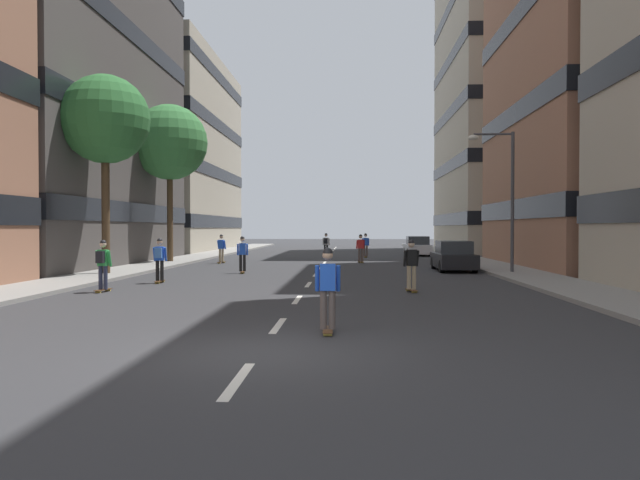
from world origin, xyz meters
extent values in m
plane|color=#333335|center=(0.00, 27.05, 0.00)|extent=(162.28, 162.28, 0.00)
cube|color=gray|center=(-9.43, 30.43, 0.07)|extent=(2.76, 74.38, 0.14)
cube|color=gray|center=(9.43, 30.43, 0.07)|extent=(2.76, 74.38, 0.14)
cube|color=silver|center=(0.00, -2.00, 0.00)|extent=(0.16, 2.20, 0.01)
cube|color=silver|center=(0.00, 3.00, 0.00)|extent=(0.16, 2.20, 0.01)
cube|color=silver|center=(0.00, 8.00, 0.00)|extent=(0.16, 2.20, 0.01)
cube|color=silver|center=(0.00, 13.00, 0.00)|extent=(0.16, 2.20, 0.01)
cube|color=silver|center=(0.00, 18.00, 0.00)|extent=(0.16, 2.20, 0.01)
cube|color=silver|center=(0.00, 23.00, 0.00)|extent=(0.16, 2.20, 0.01)
cube|color=silver|center=(0.00, 28.00, 0.00)|extent=(0.16, 2.20, 0.01)
cube|color=silver|center=(0.00, 33.00, 0.00)|extent=(0.16, 2.20, 0.01)
cube|color=silver|center=(0.00, 38.00, 0.00)|extent=(0.16, 2.20, 0.01)
cube|color=silver|center=(0.00, 43.00, 0.00)|extent=(0.16, 2.20, 0.01)
cube|color=silver|center=(0.00, 48.00, 0.00)|extent=(0.16, 2.20, 0.01)
cube|color=silver|center=(0.00, 53.00, 0.00)|extent=(0.16, 2.20, 0.01)
cube|color=silver|center=(0.00, 58.00, 0.00)|extent=(0.16, 2.20, 0.01)
cube|color=#4C4744|center=(-17.30, 24.56, 10.23)|extent=(12.99, 21.16, 20.46)
cube|color=black|center=(-17.30, 24.56, 3.07)|extent=(13.11, 21.28, 1.10)
cube|color=black|center=(-17.30, 24.56, 8.18)|extent=(13.11, 21.28, 1.10)
cube|color=black|center=(-17.30, 24.56, 13.30)|extent=(13.11, 21.28, 1.10)
cube|color=#B2A893|center=(-17.30, 48.19, 9.13)|extent=(12.99, 22.61, 18.27)
cube|color=black|center=(-17.30, 48.19, 2.74)|extent=(13.11, 22.73, 1.10)
cube|color=black|center=(-17.30, 48.19, 7.31)|extent=(13.11, 22.73, 1.10)
cube|color=black|center=(-17.30, 48.19, 11.87)|extent=(13.11, 22.73, 1.10)
cube|color=black|center=(-17.30, 48.19, 16.44)|extent=(13.11, 22.73, 1.10)
cube|color=#9E6B51|center=(17.30, 24.56, 13.37)|extent=(12.99, 16.82, 26.74)
cube|color=black|center=(17.30, 24.56, 3.21)|extent=(13.11, 16.94, 1.10)
cube|color=black|center=(17.30, 24.56, 8.56)|extent=(13.11, 16.94, 1.10)
cube|color=black|center=(17.30, 24.56, 13.91)|extent=(13.11, 16.94, 1.10)
cube|color=#B2A893|center=(17.30, 48.19, 17.23)|extent=(12.99, 19.67, 34.45)
cube|color=black|center=(17.30, 48.19, 2.95)|extent=(13.11, 19.79, 1.10)
cube|color=black|center=(17.30, 48.19, 7.87)|extent=(13.11, 19.79, 1.10)
cube|color=black|center=(17.30, 48.19, 12.80)|extent=(13.11, 19.79, 1.10)
cube|color=black|center=(17.30, 48.19, 17.72)|extent=(13.11, 19.79, 1.10)
cube|color=black|center=(17.30, 48.19, 22.64)|extent=(13.11, 19.79, 1.10)
cube|color=black|center=(6.84, 21.02, 0.53)|extent=(1.80, 4.40, 0.70)
cube|color=#2D3338|center=(6.84, 20.87, 1.20)|extent=(1.60, 2.10, 0.64)
cylinder|color=black|center=(6.04, 22.47, 0.32)|extent=(0.22, 0.64, 0.64)
cylinder|color=black|center=(7.64, 22.47, 0.32)|extent=(0.22, 0.64, 0.64)
cylinder|color=black|center=(6.04, 19.57, 0.32)|extent=(0.22, 0.64, 0.64)
cylinder|color=black|center=(7.64, 19.57, 0.32)|extent=(0.22, 0.64, 0.64)
cube|color=silver|center=(6.84, 37.99, 0.53)|extent=(1.80, 4.40, 0.70)
cube|color=#2D3338|center=(6.84, 37.84, 1.20)|extent=(1.60, 2.10, 0.64)
cylinder|color=black|center=(6.04, 39.44, 0.32)|extent=(0.22, 0.64, 0.64)
cylinder|color=black|center=(7.64, 39.44, 0.32)|extent=(0.22, 0.64, 0.64)
cylinder|color=black|center=(6.04, 36.54, 0.32)|extent=(0.22, 0.64, 0.64)
cylinder|color=black|center=(7.64, 36.54, 0.32)|extent=(0.22, 0.64, 0.64)
cylinder|color=#4C3823|center=(-9.43, 26.76, 2.97)|extent=(0.36, 0.36, 5.66)
sphere|color=#387A3D|center=(-9.43, 26.76, 7.41)|extent=(4.59, 4.59, 4.59)
cylinder|color=#4C3823|center=(-9.43, 16.75, 2.91)|extent=(0.36, 0.36, 5.54)
sphere|color=#2D6B33|center=(-9.43, 16.75, 7.07)|extent=(3.98, 3.98, 3.98)
cylinder|color=#3F3F44|center=(9.15, 18.53, 3.39)|extent=(0.16, 0.16, 6.50)
cylinder|color=#3F3F44|center=(8.25, 18.53, 6.54)|extent=(1.80, 0.10, 0.10)
ellipsoid|color=silver|center=(7.35, 18.53, 6.39)|extent=(0.50, 0.30, 0.24)
cube|color=brown|center=(-5.92, 13.38, 0.08)|extent=(0.22, 0.90, 0.02)
cylinder|color=#D8BF4C|center=(-5.92, 13.70, 0.04)|extent=(0.18, 0.07, 0.07)
cylinder|color=#D8BF4C|center=(-5.91, 13.06, 0.04)|extent=(0.18, 0.07, 0.07)
cylinder|color=black|center=(-6.01, 13.38, 0.49)|extent=(0.14, 0.14, 0.80)
cylinder|color=black|center=(-5.83, 13.38, 0.49)|extent=(0.14, 0.14, 0.80)
cube|color=blue|center=(-5.92, 13.38, 1.17)|extent=(0.32, 0.21, 0.55)
cylinder|color=blue|center=(-6.14, 13.43, 1.14)|extent=(0.10, 0.23, 0.55)
cylinder|color=blue|center=(-5.70, 13.44, 1.14)|extent=(0.10, 0.23, 0.55)
sphere|color=tan|center=(-5.92, 13.40, 1.62)|extent=(0.22, 0.22, 0.22)
sphere|color=black|center=(-5.92, 13.40, 1.67)|extent=(0.21, 0.21, 0.21)
cube|color=#3F72BF|center=(-5.91, 13.20, 1.20)|extent=(0.26, 0.17, 0.40)
cube|color=brown|center=(3.69, 10.44, 0.08)|extent=(0.38, 0.92, 0.02)
cylinder|color=#D8BF4C|center=(3.63, 10.75, 0.04)|extent=(0.19, 0.10, 0.07)
cylinder|color=#D8BF4C|center=(3.76, 10.12, 0.04)|extent=(0.19, 0.10, 0.07)
cylinder|color=tan|center=(3.61, 10.42, 0.49)|extent=(0.17, 0.17, 0.80)
cylinder|color=tan|center=(3.78, 10.45, 0.49)|extent=(0.17, 0.17, 0.80)
cube|color=black|center=(3.69, 10.44, 1.17)|extent=(0.35, 0.26, 0.55)
cylinder|color=black|center=(3.47, 10.44, 1.14)|extent=(0.13, 0.24, 0.55)
cylinder|color=black|center=(3.90, 10.53, 1.14)|extent=(0.13, 0.24, 0.55)
sphere|color=beige|center=(3.69, 10.46, 1.62)|extent=(0.22, 0.22, 0.22)
sphere|color=black|center=(3.69, 10.46, 1.67)|extent=(0.21, 0.21, 0.21)
cube|color=brown|center=(-3.56, 18.76, 0.08)|extent=(0.34, 0.92, 0.02)
cylinder|color=#D8BF4C|center=(-3.61, 19.07, 0.04)|extent=(0.19, 0.10, 0.07)
cylinder|color=#D8BF4C|center=(-3.51, 18.44, 0.04)|extent=(0.19, 0.10, 0.07)
cylinder|color=black|center=(-3.65, 18.74, 0.49)|extent=(0.16, 0.16, 0.80)
cylinder|color=black|center=(-3.47, 18.77, 0.49)|extent=(0.16, 0.16, 0.80)
cube|color=blue|center=(-3.56, 18.76, 1.17)|extent=(0.35, 0.25, 0.55)
cylinder|color=blue|center=(-3.78, 18.77, 1.14)|extent=(0.12, 0.24, 0.55)
cylinder|color=blue|center=(-3.35, 18.84, 1.14)|extent=(0.12, 0.24, 0.55)
sphere|color=beige|center=(-3.56, 18.78, 1.62)|extent=(0.22, 0.22, 0.22)
sphere|color=black|center=(-3.56, 18.78, 1.67)|extent=(0.21, 0.21, 0.21)
cube|color=brown|center=(2.26, 27.97, 0.08)|extent=(0.39, 0.92, 0.02)
cylinder|color=#D8BF4C|center=(2.19, 28.28, 0.04)|extent=(0.19, 0.11, 0.07)
cylinder|color=#D8BF4C|center=(2.33, 27.65, 0.04)|extent=(0.19, 0.11, 0.07)
cylinder|color=#594C47|center=(2.17, 27.95, 0.49)|extent=(0.17, 0.17, 0.80)
cylinder|color=#594C47|center=(2.35, 27.99, 0.49)|extent=(0.17, 0.17, 0.80)
cube|color=red|center=(2.26, 27.97, 1.17)|extent=(0.36, 0.26, 0.55)
cylinder|color=red|center=(2.03, 27.97, 1.14)|extent=(0.14, 0.24, 0.55)
cylinder|color=red|center=(2.46, 28.06, 1.14)|extent=(0.14, 0.24, 0.55)
sphere|color=tan|center=(2.25, 27.99, 1.62)|extent=(0.22, 0.22, 0.22)
sphere|color=black|center=(2.25, 27.99, 1.67)|extent=(0.21, 0.21, 0.21)
cube|color=brown|center=(-6.31, 26.97, 0.08)|extent=(0.40, 0.92, 0.02)
cylinder|color=#D8BF4C|center=(-6.24, 27.29, 0.04)|extent=(0.19, 0.11, 0.07)
cylinder|color=#D8BF4C|center=(-6.38, 26.66, 0.04)|extent=(0.19, 0.11, 0.07)
cylinder|color=tan|center=(-6.40, 27.00, 0.49)|extent=(0.17, 0.17, 0.80)
cylinder|color=tan|center=(-6.22, 26.95, 0.49)|extent=(0.17, 0.17, 0.80)
cube|color=blue|center=(-6.31, 26.97, 1.17)|extent=(0.36, 0.27, 0.55)
cylinder|color=blue|center=(-6.51, 27.07, 1.14)|extent=(0.14, 0.24, 0.55)
cylinder|color=blue|center=(-6.08, 26.97, 1.14)|extent=(0.14, 0.24, 0.55)
sphere|color=tan|center=(-6.30, 26.99, 1.62)|extent=(0.22, 0.22, 0.22)
sphere|color=black|center=(-6.30, 26.99, 1.67)|extent=(0.21, 0.21, 0.21)
cube|color=brown|center=(1.14, 2.01, 0.08)|extent=(0.23, 0.91, 0.02)
cylinder|color=#D8BF4C|center=(1.13, 2.33, 0.04)|extent=(0.18, 0.08, 0.07)
cylinder|color=#D8BF4C|center=(1.16, 1.69, 0.04)|extent=(0.18, 0.08, 0.07)
cylinder|color=#594C47|center=(1.05, 2.01, 0.49)|extent=(0.15, 0.15, 0.80)
cylinder|color=#594C47|center=(1.23, 2.02, 0.49)|extent=(0.15, 0.15, 0.80)
cube|color=blue|center=(1.14, 2.01, 1.17)|extent=(0.33, 0.21, 0.55)
cylinder|color=blue|center=(0.92, 2.06, 1.14)|extent=(0.10, 0.23, 0.55)
cylinder|color=blue|center=(1.36, 2.07, 1.14)|extent=(0.10, 0.23, 0.55)
sphere|color=tan|center=(1.14, 2.03, 1.62)|extent=(0.22, 0.22, 0.22)
sphere|color=black|center=(1.14, 2.03, 1.67)|extent=(0.21, 0.21, 0.21)
cube|color=brown|center=(-6.79, 9.90, 0.08)|extent=(0.31, 0.92, 0.02)
cylinder|color=#D8BF4C|center=(-6.75, 10.21, 0.04)|extent=(0.19, 0.09, 0.07)
cylinder|color=#D8BF4C|center=(-6.83, 9.58, 0.04)|extent=(0.19, 0.09, 0.07)
cylinder|color=#2D334C|center=(-6.88, 9.91, 0.49)|extent=(0.16, 0.16, 0.80)
cylinder|color=#2D334C|center=(-6.70, 9.89, 0.49)|extent=(0.16, 0.16, 0.80)
cube|color=green|center=(-6.79, 9.90, 1.17)|extent=(0.34, 0.24, 0.55)
cylinder|color=green|center=(-7.00, 9.97, 1.14)|extent=(0.12, 0.24, 0.55)
cylinder|color=green|center=(-6.56, 9.92, 1.14)|extent=(0.12, 0.24, 0.55)
sphere|color=beige|center=(-6.78, 9.92, 1.62)|extent=(0.22, 0.22, 0.22)
sphere|color=black|center=(-6.78, 9.92, 1.67)|extent=(0.21, 0.21, 0.21)
cube|color=black|center=(-6.81, 9.72, 1.20)|extent=(0.28, 0.19, 0.40)
cube|color=brown|center=(-0.21, 35.67, 0.08)|extent=(0.31, 0.92, 0.02)
cylinder|color=#D8BF4C|center=(-0.16, 35.99, 0.04)|extent=(0.19, 0.09, 0.07)
cylinder|color=#D8BF4C|center=(-0.25, 35.35, 0.04)|extent=(0.19, 0.09, 0.07)
cylinder|color=black|center=(-0.30, 35.68, 0.49)|extent=(0.16, 0.16, 0.80)
cylinder|color=black|center=(-0.12, 35.66, 0.49)|extent=(0.16, 0.16, 0.80)
cube|color=white|center=(-0.21, 35.67, 1.17)|extent=(0.34, 0.24, 0.55)
cylinder|color=white|center=(-0.42, 35.75, 1.14)|extent=(0.12, 0.24, 0.55)
cylinder|color=white|center=(0.02, 35.69, 1.14)|extent=(0.12, 0.24, 0.55)
sphere|color=beige|center=(-0.20, 35.69, 1.62)|extent=(0.22, 0.22, 0.22)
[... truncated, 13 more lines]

